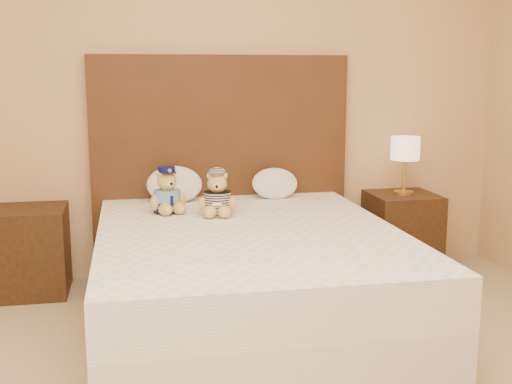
# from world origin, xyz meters

# --- Properties ---
(bed) EXTENTS (1.60, 2.00, 0.55)m
(bed) POSITION_xyz_m (0.00, 1.20, 0.28)
(bed) COLOR white
(bed) RESTS_ON ground
(headboard) EXTENTS (1.75, 0.08, 1.50)m
(headboard) POSITION_xyz_m (0.00, 2.21, 0.75)
(headboard) COLOR #492616
(headboard) RESTS_ON ground
(nightstand_left) EXTENTS (0.45, 0.45, 0.55)m
(nightstand_left) POSITION_xyz_m (-1.25, 2.00, 0.28)
(nightstand_left) COLOR #3A2312
(nightstand_left) RESTS_ON ground
(nightstand_right) EXTENTS (0.45, 0.45, 0.55)m
(nightstand_right) POSITION_xyz_m (1.25, 2.00, 0.28)
(nightstand_right) COLOR #3A2312
(nightstand_right) RESTS_ON ground
(lamp) EXTENTS (0.20, 0.20, 0.40)m
(lamp) POSITION_xyz_m (1.25, 2.00, 0.85)
(lamp) COLOR gold
(lamp) RESTS_ON nightstand_right
(teddy_police) EXTENTS (0.30, 0.29, 0.28)m
(teddy_police) POSITION_xyz_m (-0.40, 1.71, 0.69)
(teddy_police) COLOR #A78541
(teddy_police) RESTS_ON bed
(teddy_prisoner) EXTENTS (0.27, 0.26, 0.26)m
(teddy_prisoner) POSITION_xyz_m (-0.12, 1.57, 0.68)
(teddy_prisoner) COLOR #A78541
(teddy_prisoner) RESTS_ON bed
(pillow_left) EXTENTS (0.36, 0.23, 0.25)m
(pillow_left) POSITION_xyz_m (-0.34, 2.03, 0.68)
(pillow_left) COLOR white
(pillow_left) RESTS_ON bed
(pillow_right) EXTENTS (0.31, 0.20, 0.22)m
(pillow_right) POSITION_xyz_m (0.34, 2.03, 0.66)
(pillow_right) COLOR white
(pillow_right) RESTS_ON bed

